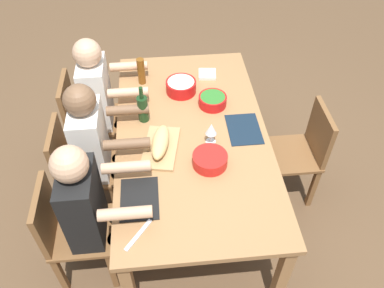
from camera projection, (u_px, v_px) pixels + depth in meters
ground_plane at (192, 196)px, 3.29m from camera, size 8.00×8.00×0.00m
dining_table at (192, 140)px, 2.82m from camera, size 1.96×1.06×0.74m
chair_far_left at (68, 229)px, 2.51m from camera, size 0.40×0.40×0.85m
diner_far_left at (91, 207)px, 2.37m from camera, size 0.41×0.53×1.20m
chair_far_right at (84, 117)px, 3.26m from camera, size 0.40×0.40×0.85m
diner_far_right at (102, 96)px, 3.12m from camera, size 0.41×0.53×1.20m
chair_near_center at (303, 150)px, 3.01m from camera, size 0.40×0.40×0.85m
chair_far_center at (77, 166)px, 2.89m from camera, size 0.40×0.40×0.85m
diner_far_center at (97, 144)px, 2.75m from camera, size 0.41×0.53×1.20m
serving_bowl_pasta at (181, 86)px, 3.05m from camera, size 0.24×0.24×0.10m
serving_bowl_fruit at (210, 159)px, 2.53m from camera, size 0.23×0.23×0.08m
serving_bowl_greens at (213, 100)px, 2.95m from camera, size 0.21×0.21×0.08m
cutting_board at (161, 148)px, 2.65m from camera, size 0.44×0.29×0.02m
bread_loaf at (160, 142)px, 2.61m from camera, size 0.34×0.17×0.09m
wine_bottle at (143, 108)px, 2.79m from camera, size 0.08×0.08×0.29m
beer_bottle at (141, 71)px, 3.10m from camera, size 0.06×0.06×0.22m
wine_glass at (211, 130)px, 2.62m from camera, size 0.08×0.08×0.17m
placemat_far_left at (140, 199)px, 2.36m from camera, size 0.32×0.23×0.01m
placemat_near_center at (244, 129)px, 2.79m from camera, size 0.32×0.23×0.01m
carving_knife at (138, 235)px, 2.19m from camera, size 0.20×0.16×0.01m
napkin_stack at (207, 74)px, 3.24m from camera, size 0.15×0.15×0.02m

